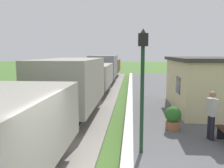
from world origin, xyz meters
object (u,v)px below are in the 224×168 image
station_hut (205,83)px  lamp_post_near (143,69)px  bench_down_platform (177,88)px  person_waiting (212,114)px  potted_planter (173,118)px  freight_train (94,76)px

station_hut → lamp_post_near: bearing=-121.7°
station_hut → bench_down_platform: 4.36m
person_waiting → potted_planter: size_ratio=1.87×
potted_planter → person_waiting: bearing=-41.4°
station_hut → person_waiting: bearing=-104.0°
bench_down_platform → lamp_post_near: size_ratio=0.41×
station_hut → lamp_post_near: 6.91m
station_hut → potted_planter: 4.29m
bench_down_platform → station_hut: bearing=-81.8°
freight_train → station_hut: 8.33m
potted_planter → lamp_post_near: (-1.34, -2.27, 2.08)m
bench_down_platform → person_waiting: bearing=-93.4°
person_waiting → potted_planter: bearing=-55.1°
station_hut → person_waiting: size_ratio=3.39×
lamp_post_near → person_waiting: bearing=27.4°
person_waiting → lamp_post_near: 3.21m
freight_train → lamp_post_near: bearing=-73.2°
freight_train → person_waiting: size_ratio=19.06×
bench_down_platform → person_waiting: 8.77m
bench_down_platform → lamp_post_near: 10.65m
bench_down_platform → lamp_post_near: lamp_post_near is taller
station_hut → person_waiting: (-1.13, -4.52, -0.47)m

